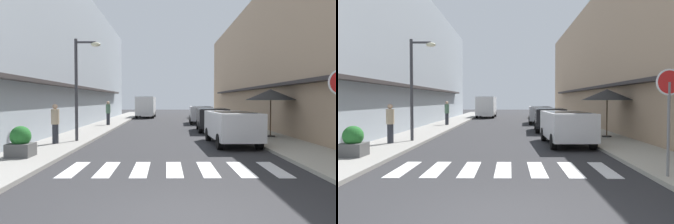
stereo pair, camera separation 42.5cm
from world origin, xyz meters
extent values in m
plane|color=#2B2B2D|center=(0.00, 17.30, 0.00)|extent=(95.18, 95.18, 0.00)
cube|color=gray|center=(-4.91, 17.30, 0.06)|extent=(2.39, 60.57, 0.12)
cube|color=#ADA899|center=(4.91, 17.30, 0.06)|extent=(2.39, 60.57, 0.12)
cube|color=#939EA8|center=(-8.60, 18.47, 4.96)|extent=(5.00, 40.94, 9.93)
cube|color=#332D2D|center=(-5.85, 18.47, 2.80)|extent=(0.50, 28.65, 0.16)
cube|color=tan|center=(8.60, 18.47, 4.68)|extent=(5.00, 40.94, 9.37)
cube|color=#332D2D|center=(5.85, 18.47, 2.80)|extent=(0.50, 28.65, 0.16)
cube|color=silver|center=(-2.85, 4.26, 0.01)|extent=(0.45, 2.20, 0.01)
cube|color=silver|center=(-1.90, 4.26, 0.01)|extent=(0.45, 2.20, 0.01)
cube|color=silver|center=(-0.95, 4.26, 0.01)|extent=(0.45, 2.20, 0.01)
cube|color=silver|center=(0.00, 4.26, 0.01)|extent=(0.45, 2.20, 0.01)
cube|color=silver|center=(0.95, 4.26, 0.01)|extent=(0.45, 2.20, 0.01)
cube|color=silver|center=(1.90, 4.26, 0.01)|extent=(0.45, 2.20, 0.01)
cube|color=silver|center=(2.85, 4.26, 0.01)|extent=(0.45, 2.20, 0.01)
cube|color=silver|center=(2.66, 9.56, 0.89)|extent=(1.89, 4.46, 1.13)
cube|color=black|center=(2.66, 9.34, 1.19)|extent=(1.55, 2.52, 0.56)
cylinder|color=black|center=(1.82, 10.99, 0.32)|extent=(0.24, 0.65, 0.64)
cylinder|color=black|center=(3.41, 11.04, 0.32)|extent=(0.24, 0.65, 0.64)
cylinder|color=black|center=(1.91, 8.08, 0.32)|extent=(0.24, 0.65, 0.64)
cylinder|color=black|center=(3.50, 8.13, 0.32)|extent=(0.24, 0.65, 0.64)
cube|color=black|center=(2.66, 15.93, 0.89)|extent=(1.94, 4.17, 1.13)
cube|color=black|center=(2.66, 15.72, 1.19)|extent=(1.57, 2.36, 0.56)
cylinder|color=black|center=(1.93, 17.31, 0.32)|extent=(0.25, 0.65, 0.64)
cylinder|color=black|center=(3.52, 17.24, 0.32)|extent=(0.25, 0.65, 0.64)
cylinder|color=black|center=(1.80, 14.61, 0.32)|extent=(0.25, 0.65, 0.64)
cylinder|color=black|center=(3.39, 14.54, 0.32)|extent=(0.25, 0.65, 0.64)
cube|color=silver|center=(2.66, 22.84, 0.89)|extent=(1.91, 4.01, 1.13)
cube|color=black|center=(2.66, 22.64, 1.19)|extent=(1.56, 2.27, 0.56)
cylinder|color=black|center=(1.92, 24.17, 0.32)|extent=(0.25, 0.65, 0.64)
cylinder|color=black|center=(3.51, 24.11, 0.32)|extent=(0.25, 0.65, 0.64)
cylinder|color=black|center=(1.81, 21.57, 0.32)|extent=(0.25, 0.65, 0.64)
cylinder|color=black|center=(3.40, 21.51, 0.32)|extent=(0.25, 0.65, 0.64)
cube|color=silver|center=(-2.51, 32.69, 1.34)|extent=(2.04, 5.43, 2.03)
cube|color=black|center=(-2.51, 32.42, 2.09)|extent=(1.69, 3.05, 0.56)
cylinder|color=black|center=(-3.38, 34.49, 0.32)|extent=(0.23, 0.64, 0.64)
cylinder|color=black|center=(-1.59, 34.46, 0.32)|extent=(0.23, 0.64, 0.64)
cylinder|color=black|center=(-3.44, 30.92, 0.32)|extent=(0.23, 0.64, 0.64)
cylinder|color=black|center=(-1.65, 30.89, 0.32)|extent=(0.23, 0.64, 0.64)
cylinder|color=#38383D|center=(-4.32, 10.06, 2.44)|extent=(0.14, 0.14, 4.63)
cylinder|color=#38383D|center=(-3.87, 10.06, 4.60)|extent=(0.90, 0.10, 0.10)
ellipsoid|color=beige|center=(-3.42, 10.06, 4.50)|extent=(0.44, 0.28, 0.20)
cylinder|color=#262626|center=(5.08, 11.73, 0.15)|extent=(0.48, 0.48, 0.06)
cylinder|color=#4C3823|center=(5.08, 11.73, 1.19)|extent=(0.06, 0.06, 2.13)
cone|color=black|center=(5.08, 11.73, 2.25)|extent=(2.57, 2.57, 0.55)
cube|color=#4C4C4C|center=(-5.01, 5.76, 0.34)|extent=(0.77, 0.77, 0.44)
sphere|color=#236628|center=(-5.01, 5.76, 0.79)|extent=(0.67, 0.67, 0.67)
cylinder|color=#282B33|center=(-4.98, 9.10, 0.53)|extent=(0.26, 0.26, 0.82)
cylinder|color=tan|center=(-4.98, 9.10, 1.27)|extent=(0.34, 0.34, 0.65)
sphere|color=tan|center=(-4.98, 9.10, 1.70)|extent=(0.22, 0.22, 0.22)
cylinder|color=#282B33|center=(-4.59, 19.90, 0.55)|extent=(0.26, 0.26, 0.86)
cylinder|color=#4C7259|center=(-4.59, 19.90, 1.32)|extent=(0.34, 0.34, 0.68)
sphere|color=tan|center=(-4.59, 19.90, 1.78)|extent=(0.23, 0.23, 0.23)
camera|label=1|loc=(-0.23, -5.16, 1.98)|focal=35.68mm
camera|label=2|loc=(0.20, -5.16, 1.98)|focal=35.68mm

